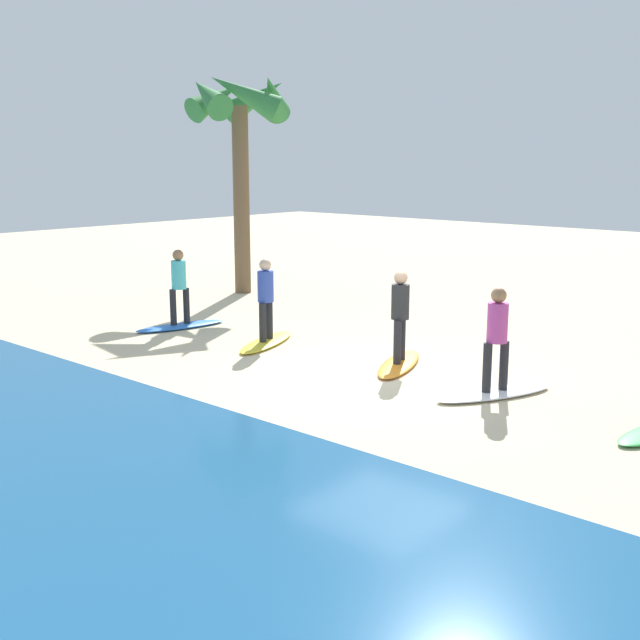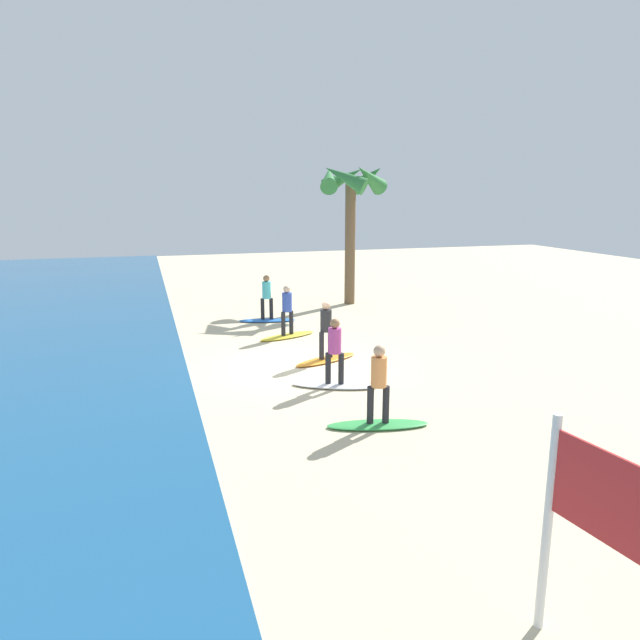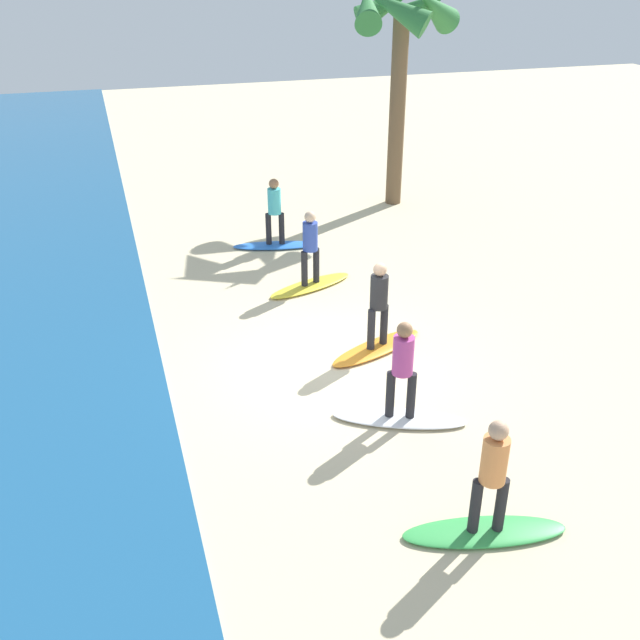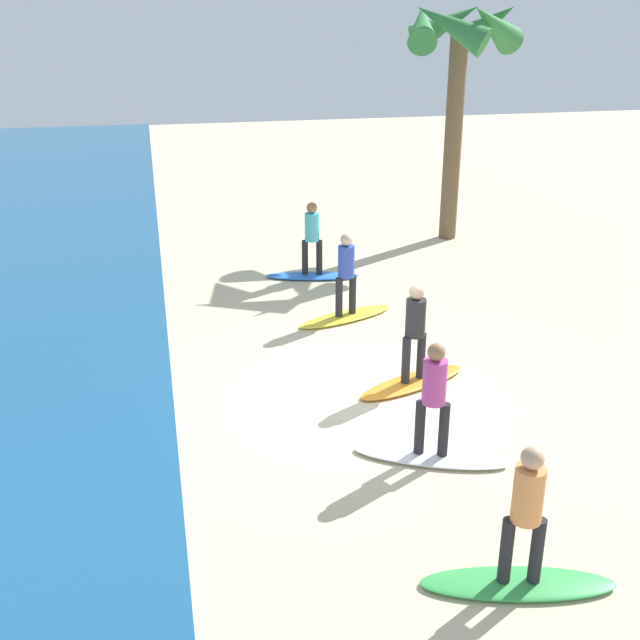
{
  "view_description": "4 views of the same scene",
  "coord_description": "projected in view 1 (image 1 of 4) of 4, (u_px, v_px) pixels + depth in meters",
  "views": [
    {
      "loc": [
        -7.82,
        10.4,
        3.68
      ],
      "look_at": [
        1.55,
        -0.14,
        0.78
      ],
      "focal_mm": 44.52,
      "sensor_mm": 36.0,
      "label": 1
    },
    {
      "loc": [
        -14.75,
        3.95,
        4.71
      ],
      "look_at": [
        -0.04,
        -0.56,
        1.28
      ],
      "focal_mm": 32.39,
      "sensor_mm": 36.0,
      "label": 2
    },
    {
      "loc": [
        -10.39,
        3.56,
        6.58
      ],
      "look_at": [
        0.23,
        0.27,
        0.81
      ],
      "focal_mm": 40.29,
      "sensor_mm": 36.0,
      "label": 3
    },
    {
      "loc": [
        -10.63,
        3.05,
        5.85
      ],
      "look_at": [
        1.1,
        0.53,
        0.93
      ],
      "focal_mm": 44.19,
      "sensor_mm": 36.0,
      "label": 4
    }
  ],
  "objects": [
    {
      "name": "ground_plane",
      "position": [
        383.0,
        379.0,
        13.44
      ],
      "size": [
        60.0,
        60.0,
        0.0
      ],
      "primitive_type": "plane",
      "color": "beige"
    },
    {
      "name": "surfboard_white",
      "position": [
        494.0,
        393.0,
        12.45
      ],
      "size": [
        1.36,
        2.15,
        0.09
      ],
      "primitive_type": "ellipsoid",
      "rotation": [
        0.0,
        0.0,
        1.16
      ],
      "color": "white",
      "rests_on": "ground"
    },
    {
      "name": "surfer_white",
      "position": [
        497.0,
        332.0,
        12.25
      ],
      "size": [
        0.32,
        0.43,
        1.64
      ],
      "color": "#232328",
      "rests_on": "surfboard_white"
    },
    {
      "name": "surfboard_orange",
      "position": [
        399.0,
        364.0,
        14.22
      ],
      "size": [
        1.32,
        2.15,
        0.09
      ],
      "primitive_type": "ellipsoid",
      "rotation": [
        0.0,
        0.0,
        1.96
      ],
      "color": "orange",
      "rests_on": "ground"
    },
    {
      "name": "surfer_orange",
      "position": [
        400.0,
        310.0,
        14.02
      ],
      "size": [
        0.32,
        0.44,
        1.64
      ],
      "color": "#232328",
      "rests_on": "surfboard_orange"
    },
    {
      "name": "surfboard_yellow",
      "position": [
        266.0,
        342.0,
        15.89
      ],
      "size": [
        1.27,
        2.16,
        0.09
      ],
      "primitive_type": "ellipsoid",
      "rotation": [
        0.0,
        0.0,
        1.93
      ],
      "color": "yellow",
      "rests_on": "ground"
    },
    {
      "name": "surfer_yellow",
      "position": [
        266.0,
        293.0,
        15.69
      ],
      "size": [
        0.32,
        0.44,
        1.64
      ],
      "color": "#232328",
      "rests_on": "surfboard_yellow"
    },
    {
      "name": "surfboard_blue",
      "position": [
        181.0,
        326.0,
        17.43
      ],
      "size": [
        0.99,
        2.17,
        0.09
      ],
      "primitive_type": "ellipsoid",
      "rotation": [
        0.0,
        0.0,
        1.36
      ],
      "color": "blue",
      "rests_on": "ground"
    },
    {
      "name": "surfer_blue",
      "position": [
        179.0,
        281.0,
        17.23
      ],
      "size": [
        0.32,
        0.45,
        1.64
      ],
      "color": "#232328",
      "rests_on": "surfboard_blue"
    },
    {
      "name": "palm_tree",
      "position": [
        240.0,
        115.0,
        21.06
      ],
      "size": [
        2.88,
        3.03,
        5.97
      ],
      "color": "brown",
      "rests_on": "ground"
    }
  ]
}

